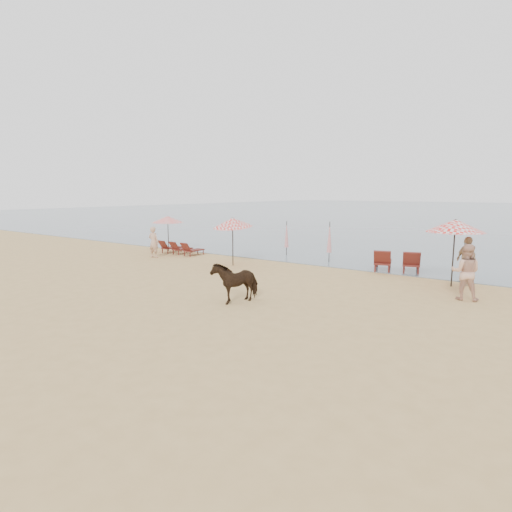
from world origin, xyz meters
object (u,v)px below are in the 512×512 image
(lounger_cluster_left, at_px, (180,248))
(umbrella_open_left_a, at_px, (168,219))
(umbrella_closed_left, at_px, (287,235))
(cow, at_px, (236,281))
(beachgoer_left, at_px, (154,242))
(beachgoer_right_a, at_px, (466,272))
(umbrella_open_right, at_px, (455,226))
(lounger_cluster_right, at_px, (397,261))
(beachgoer_right_b, at_px, (467,261))
(umbrella_closed_right, at_px, (329,237))
(umbrella_open_left_b, at_px, (233,222))

(lounger_cluster_left, height_order, umbrella_open_left_a, umbrella_open_left_a)
(umbrella_closed_left, xyz_separation_m, cow, (4.03, -9.71, -0.54))
(beachgoer_left, bearing_deg, umbrella_open_left_a, -69.86)
(beachgoer_left, height_order, beachgoer_right_a, beachgoer_right_a)
(lounger_cluster_left, bearing_deg, umbrella_open_right, 1.57)
(lounger_cluster_right, height_order, umbrella_open_left_a, umbrella_open_left_a)
(lounger_cluster_right, xyz_separation_m, umbrella_open_right, (2.69, -1.77, 1.86))
(lounger_cluster_right, height_order, beachgoer_right_a, beachgoer_right_a)
(beachgoer_right_b, bearing_deg, lounger_cluster_left, 46.57)
(umbrella_closed_left, relative_size, beachgoer_right_b, 1.03)
(umbrella_closed_right, bearing_deg, umbrella_open_left_b, -133.26)
(beachgoer_right_a, height_order, beachgoer_right_b, beachgoer_right_b)
(lounger_cluster_right, distance_m, umbrella_open_left_a, 13.76)
(umbrella_closed_left, bearing_deg, umbrella_open_right, -18.07)
(lounger_cluster_right, height_order, cow, cow)
(beachgoer_left, bearing_deg, beachgoer_right_b, 179.24)
(umbrella_open_left_b, distance_m, cow, 7.15)
(umbrella_open_right, bearing_deg, beachgoer_right_a, -81.94)
(umbrella_open_right, xyz_separation_m, beachgoer_right_b, (0.41, 0.53, -1.39))
(beachgoer_right_a, bearing_deg, beachgoer_right_b, -89.18)
(umbrella_open_left_b, height_order, umbrella_closed_left, umbrella_open_left_b)
(beachgoer_right_b, bearing_deg, lounger_cluster_right, 22.37)
(lounger_cluster_right, xyz_separation_m, umbrella_open_left_a, (-13.62, -1.34, 1.47))
(cow, bearing_deg, lounger_cluster_right, 87.67)
(umbrella_open_left_a, bearing_deg, cow, -48.36)
(lounger_cluster_right, xyz_separation_m, umbrella_open_left_b, (-7.17, -3.02, 1.65))
(lounger_cluster_right, distance_m, cow, 8.83)
(beachgoer_left, distance_m, beachgoer_right_a, 15.82)
(lounger_cluster_right, xyz_separation_m, beachgoer_right_a, (3.49, -3.73, 0.46))
(umbrella_closed_right, height_order, beachgoer_right_b, umbrella_closed_right)
(umbrella_open_left_a, relative_size, beachgoer_left, 1.26)
(lounger_cluster_right, bearing_deg, umbrella_closed_left, 152.39)
(umbrella_open_left_a, bearing_deg, umbrella_open_right, -16.95)
(lounger_cluster_right, relative_size, umbrella_open_right, 0.93)
(beachgoer_left, xyz_separation_m, beachgoer_right_a, (15.82, -0.11, 0.09))
(lounger_cluster_left, height_order, umbrella_closed_right, umbrella_closed_right)
(lounger_cluster_right, distance_m, beachgoer_right_a, 5.13)
(umbrella_closed_left, distance_m, cow, 10.53)
(lounger_cluster_left, xyz_separation_m, umbrella_open_left_b, (4.88, -1.14, 1.76))
(umbrella_open_left_b, bearing_deg, lounger_cluster_right, 22.32)
(lounger_cluster_left, xyz_separation_m, beachgoer_left, (-0.27, -1.73, 0.49))
(umbrella_closed_left, bearing_deg, umbrella_closed_right, -12.31)
(umbrella_open_left_a, distance_m, umbrella_closed_left, 7.42)
(umbrella_open_right, bearing_deg, beachgoer_right_b, 38.42)
(umbrella_open_left_b, height_order, umbrella_closed_right, umbrella_open_left_b)
(cow, bearing_deg, umbrella_open_left_b, 145.14)
(umbrella_closed_right, height_order, beachgoer_left, umbrella_closed_right)
(umbrella_open_right, bearing_deg, umbrella_open_left_b, 173.07)
(lounger_cluster_left, distance_m, beachgoer_right_a, 15.67)
(umbrella_closed_right, bearing_deg, cow, -83.57)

